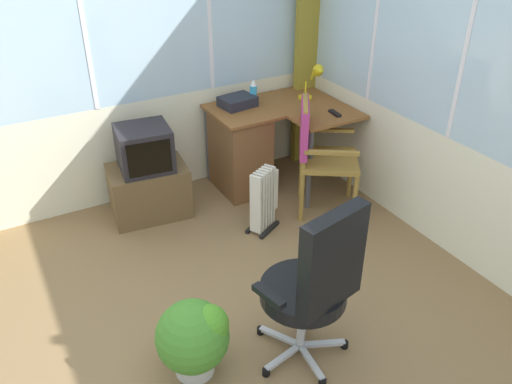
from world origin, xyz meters
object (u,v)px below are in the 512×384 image
tv_remote (335,113)px  space_heater (264,199)px  desk_lamp (316,77)px  spray_bottle (253,92)px  office_chair (316,281)px  tv_on_stand (148,177)px  wooden_armchair (314,144)px  paper_tray (238,102)px  potted_plant (195,337)px  desk (245,147)px

tv_remote → space_heater: size_ratio=0.27×
desk_lamp → spray_bottle: (-0.55, 0.19, -0.10)m
office_chair → tv_on_stand: office_chair is taller
desk_lamp → spray_bottle: size_ratio=1.49×
office_chair → space_heater: (0.46, 1.35, -0.33)m
tv_remote → tv_on_stand: 1.69m
spray_bottle → office_chair: 2.32m
spray_bottle → wooden_armchair: spray_bottle is taller
desk_lamp → space_heater: (-0.90, -0.62, -0.69)m
spray_bottle → tv_on_stand: spray_bottle is taller
desk_lamp → office_chair: bearing=-124.5°
paper_tray → office_chair: bearing=-106.6°
desk_lamp → paper_tray: desk_lamp is taller
tv_remote → potted_plant: size_ratio=0.31×
desk → paper_tray: 0.42m
tv_remote → potted_plant: (-1.91, -1.32, -0.50)m
desk → paper_tray: bearing=91.7°
tv_remote → potted_plant: 2.38m
paper_tray → tv_remote: bearing=-41.7°
desk_lamp → paper_tray: size_ratio=1.07×
desk_lamp → wooden_armchair: desk_lamp is taller
wooden_armchair → tv_on_stand: (-1.26, 0.59, -0.26)m
office_chair → space_heater: size_ratio=2.00×
spray_bottle → potted_plant: bearing=-127.0°
desk → desk_lamp: desk_lamp is taller
desk_lamp → tv_on_stand: (-1.64, 0.05, -0.61)m
spray_bottle → potted_plant: spray_bottle is taller
desk_lamp → wooden_armchair: bearing=-124.6°
potted_plant → paper_tray: bearing=56.2°
spray_bottle → paper_tray: 0.18m
potted_plant → desk: bearing=54.4°
desk_lamp → tv_remote: size_ratio=2.14×
tv_remote → potted_plant: bearing=-139.4°
paper_tray → desk_lamp: bearing=-13.8°
tv_remote → potted_plant: tv_remote is taller
desk → office_chair: 2.14m
paper_tray → tv_on_stand: bearing=-171.9°
desk → space_heater: 0.72m
office_chair → desk: bearing=72.4°
desk_lamp → paper_tray: (-0.72, 0.18, -0.16)m
tv_remote → paper_tray: paper_tray is taller
desk → tv_remote: (0.64, -0.46, 0.37)m
paper_tray → office_chair: office_chair is taller
spray_bottle → tv_on_stand: bearing=-172.5°
space_heater → desk: bearing=74.9°
tv_remote → wooden_armchair: (-0.31, -0.15, -0.16)m
desk → potted_plant: size_ratio=2.38×
tv_remote → wooden_armchair: wooden_armchair is taller
desk → tv_on_stand: 0.93m
desk_lamp → tv_remote: (-0.07, -0.40, -0.19)m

